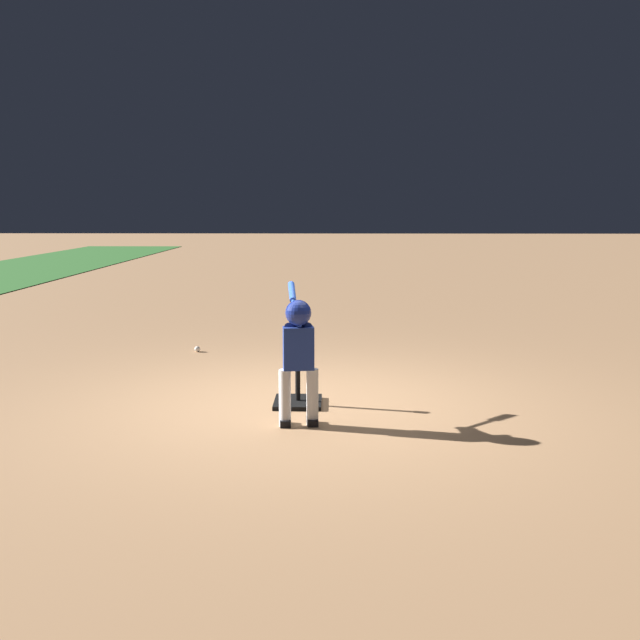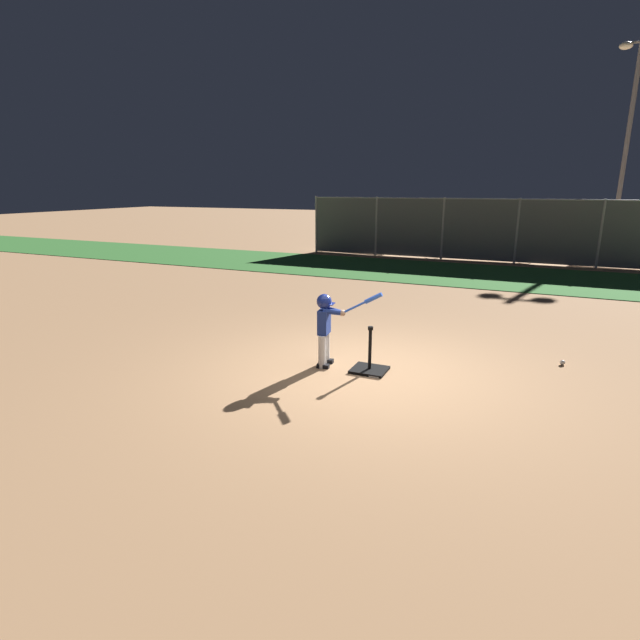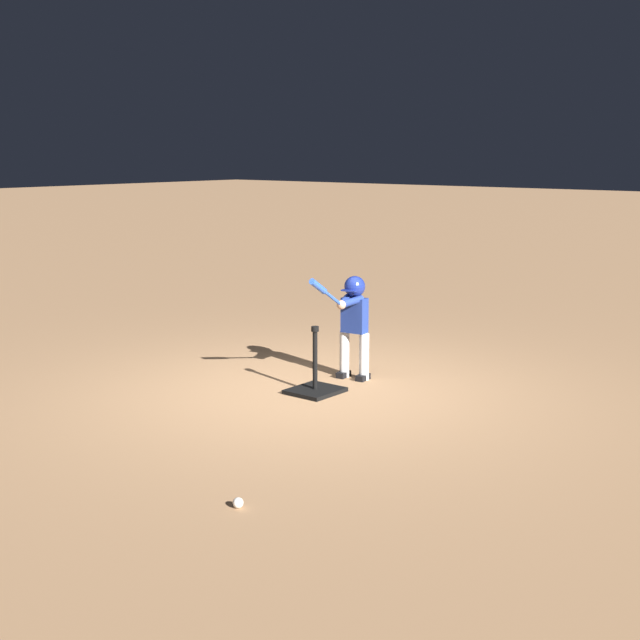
% 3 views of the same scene
% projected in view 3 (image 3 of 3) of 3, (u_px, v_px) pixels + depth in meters
% --- Properties ---
extents(ground_plane, '(90.00, 90.00, 0.00)m').
position_uv_depth(ground_plane, '(311.00, 391.00, 8.92)').
color(ground_plane, '#AD7F56').
extents(home_plate, '(0.45, 0.45, 0.02)m').
position_uv_depth(home_plate, '(315.00, 392.00, 8.88)').
color(home_plate, white).
rests_on(home_plate, ground_plane).
extents(batting_tee, '(0.50, 0.45, 0.67)m').
position_uv_depth(batting_tee, '(315.00, 385.00, 8.86)').
color(batting_tee, black).
rests_on(batting_tee, ground_plane).
extents(batter_child, '(0.96, 0.35, 1.17)m').
position_uv_depth(batter_child, '(353.00, 314.00, 9.28)').
color(batter_child, silver).
rests_on(batter_child, ground_plane).
extents(baseball, '(0.07, 0.07, 0.07)m').
position_uv_depth(baseball, '(238.00, 503.00, 6.02)').
color(baseball, white).
rests_on(baseball, ground_plane).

